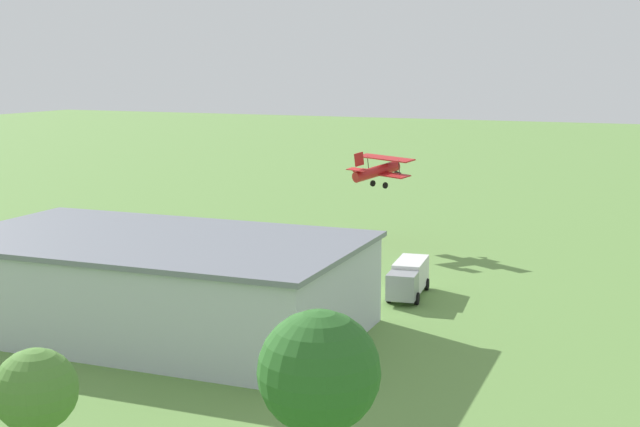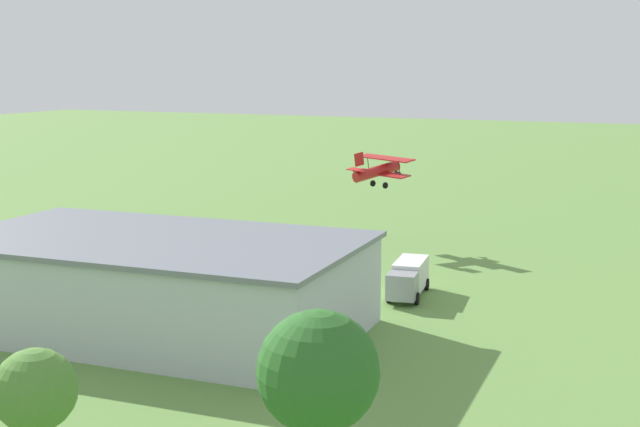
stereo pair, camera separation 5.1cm
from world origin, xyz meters
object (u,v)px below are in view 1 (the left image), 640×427
object	(u,v)px
person_watching_takeoff	(214,266)
tree_near_perimeter_road	(319,373)
person_walking_on_apron	(211,260)
truck_box_grey	(408,278)
tree_at_field_edge	(36,391)
car_green	(105,264)
biplane	(379,170)
hangar	(155,283)
car_white	(54,254)

from	to	relation	value
person_watching_takeoff	tree_near_perimeter_road	distance (m)	44.82
person_watching_takeoff	tree_near_perimeter_road	xyz separation A→B (m)	(-25.80, 36.16, 6.03)
person_walking_on_apron	tree_near_perimeter_road	bearing A→B (deg)	125.59
truck_box_grey	tree_near_perimeter_road	bearing A→B (deg)	102.41
tree_at_field_edge	car_green	bearing A→B (deg)	-56.75
biplane	car_green	world-z (taller)	biplane
person_watching_takeoff	person_walking_on_apron	bearing A→B (deg)	-52.74
person_watching_takeoff	biplane	bearing A→B (deg)	-116.23
tree_near_perimeter_road	tree_at_field_edge	bearing A→B (deg)	4.77
hangar	person_watching_takeoff	size ratio (longest dim) A/B	17.45
person_walking_on_apron	truck_box_grey	bearing A→B (deg)	174.38
hangar	biplane	xyz separation A→B (m)	(-4.42, -33.35, 4.43)
tree_at_field_edge	tree_near_perimeter_road	distance (m)	12.92
car_green	truck_box_grey	bearing A→B (deg)	-172.98
car_green	person_watching_takeoff	distance (m)	9.65
hangar	person_watching_takeoff	xyz separation A→B (m)	(4.41, -15.43, -2.45)
car_white	tree_at_field_edge	bearing A→B (deg)	129.54
car_green	truck_box_grey	distance (m)	27.09
person_walking_on_apron	tree_at_field_edge	distance (m)	41.71
person_watching_takeoff	tree_at_field_edge	distance (m)	39.64
biplane	tree_near_perimeter_road	size ratio (longest dim) A/B	0.80
tree_at_field_edge	truck_box_grey	bearing A→B (deg)	-97.30
car_white	tree_near_perimeter_road	xyz separation A→B (m)	(-41.66, 34.06, 6.00)
person_walking_on_apron	tree_at_field_edge	xyz separation A→B (m)	(-14.45, 38.95, 3.77)
hangar	person_watching_takeoff	distance (m)	16.23
car_green	person_walking_on_apron	xyz separation A→B (m)	(-7.68, -5.20, -0.07)
truck_box_grey	person_watching_takeoff	bearing A→B (deg)	-0.49
car_green	truck_box_grey	xyz separation A→B (m)	(-26.87, -3.31, 0.67)
car_white	tree_at_field_edge	distance (m)	45.68
person_walking_on_apron	tree_at_field_edge	bearing A→B (deg)	110.35
biplane	person_watching_takeoff	size ratio (longest dim) A/B	4.45
car_white	person_watching_takeoff	distance (m)	16.00
biplane	tree_at_field_edge	distance (m)	55.39
truck_box_grey	tree_at_field_edge	xyz separation A→B (m)	(4.75, 37.06, 3.03)
hangar	tree_at_field_edge	bearing A→B (deg)	111.81
hangar	truck_box_grey	world-z (taller)	hangar
car_white	person_walking_on_apron	distance (m)	15.03
person_watching_takeoff	tree_near_perimeter_road	bearing A→B (deg)	125.51
person_walking_on_apron	person_watching_takeoff	size ratio (longest dim) A/B	0.98
hangar	truck_box_grey	size ratio (longest dim) A/B	4.05
biplane	person_watching_takeoff	distance (m)	21.13
person_watching_takeoff	tree_at_field_edge	world-z (taller)	tree_at_field_edge
biplane	person_watching_takeoff	world-z (taller)	biplane
truck_box_grey	person_watching_takeoff	world-z (taller)	truck_box_grey
car_white	person_walking_on_apron	world-z (taller)	car_white
tree_at_field_edge	car_white	bearing A→B (deg)	-50.46
truck_box_grey	tree_near_perimeter_road	size ratio (longest dim) A/B	0.77
person_walking_on_apron	tree_near_perimeter_road	distance (m)	46.99
hangar	car_white	xyz separation A→B (m)	(20.27, -13.33, -2.42)
person_walking_on_apron	biplane	bearing A→B (deg)	-122.10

